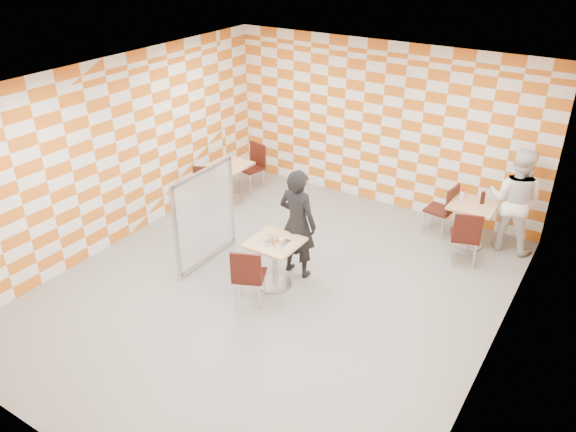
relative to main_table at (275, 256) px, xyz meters
The scene contains 15 objects.
room_shell 1.09m from the main_table, 83.65° to the left, with size 7.00×7.00×7.00m.
main_table is the anchor object (origin of this frame).
second_table 3.38m from the main_table, 52.86° to the left, with size 0.70×0.70×0.75m.
empty_table 2.99m from the main_table, 140.16° to the left, with size 0.70×0.70×0.75m.
chair_main_front 0.62m from the main_table, 92.42° to the right, with size 0.56×0.56×0.92m.
chair_second_front 2.96m from the main_table, 43.63° to the left, with size 0.54×0.54×0.92m.
chair_second_side 3.20m from the main_table, 60.58° to the left, with size 0.48×0.47×0.92m.
chair_empty_near 2.73m from the main_table, 150.46° to the left, with size 0.56×0.57×0.92m.
chair_empty_far 3.45m from the main_table, 130.49° to the left, with size 0.50×0.51×0.92m.
partition 1.31m from the main_table, behind, with size 0.08×1.38×1.55m.
man_dark 0.59m from the main_table, 79.76° to the left, with size 0.62×0.41×1.70m, color black.
man_white 3.96m from the main_table, 48.75° to the left, with size 0.84×0.66×1.73m, color white.
pizza_on_foil 0.26m from the main_table, 90.13° to the right, with size 0.40×0.40×0.04m.
sport_bottle 3.31m from the main_table, 56.18° to the left, with size 0.06×0.06×0.20m.
soda_bottle 3.54m from the main_table, 52.50° to the left, with size 0.07×0.07×0.23m.
Camera 1 is at (3.80, -5.61, 4.79)m, focal length 35.00 mm.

